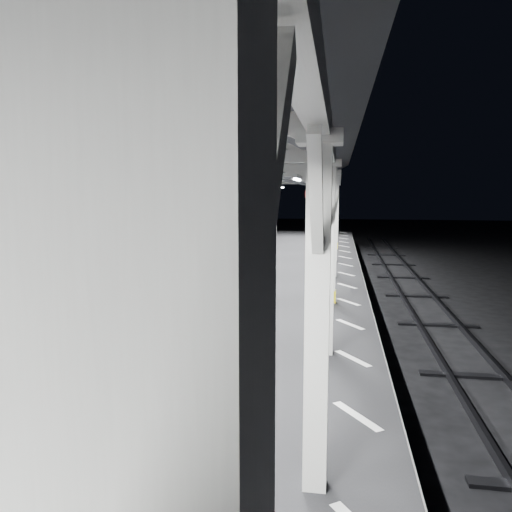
# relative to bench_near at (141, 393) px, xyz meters

# --- Properties ---
(ground) EXTENTS (120.00, 120.00, 0.00)m
(ground) POSITION_rel_bench_near_xyz_m (0.07, 5.18, -1.45)
(ground) COLOR black
(ground) RESTS_ON ground
(platform) EXTENTS (6.00, 50.00, 1.00)m
(platform) POSITION_rel_bench_near_xyz_m (0.07, 5.18, -0.95)
(platform) COLOR black
(platform) RESTS_ON ground
(hazard_stripes_left) EXTENTS (1.00, 48.00, 0.01)m
(hazard_stripes_left) POSITION_rel_bench_near_xyz_m (-2.38, 5.18, -0.45)
(hazard_stripes_left) COLOR silver
(hazard_stripes_left) RESTS_ON platform
(hazard_stripes_right) EXTENTS (1.00, 48.00, 0.01)m
(hazard_stripes_right) POSITION_rel_bench_near_xyz_m (2.52, 5.18, -0.45)
(hazard_stripes_right) COLOR silver
(hazard_stripes_right) RESTS_ON platform
(track_left) EXTENTS (2.20, 60.00, 0.16)m
(track_left) POSITION_rel_bench_near_xyz_m (-4.93, 5.18, -1.37)
(track_left) COLOR #2D2D33
(track_left) RESTS_ON ground
(track_right) EXTENTS (2.20, 60.00, 0.16)m
(track_right) POSITION_rel_bench_near_xyz_m (5.07, 5.18, -1.37)
(track_right) COLOR #2D2D33
(track_right) RESTS_ON ground
(canopy) EXTENTS (5.40, 49.00, 4.65)m
(canopy) POSITION_rel_bench_near_xyz_m (0.07, 5.16, 3.11)
(canopy) COLOR silver
(canopy) RESTS_ON platform
(bench_near) EXTENTS (0.66, 1.60, 0.85)m
(bench_near) POSITION_rel_bench_near_xyz_m (0.00, 0.00, 0.00)
(bench_near) COLOR #10302E
(bench_near) RESTS_ON platform
(bench_mid) EXTENTS (1.08, 1.73, 0.88)m
(bench_mid) POSITION_rel_bench_near_xyz_m (-0.58, 6.49, 0.02)
(bench_mid) COLOR #10302E
(bench_mid) RESTS_ON platform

